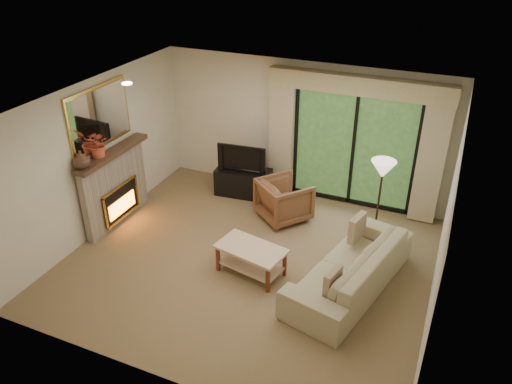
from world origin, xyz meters
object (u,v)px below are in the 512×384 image
at_px(media_console, 243,182).
at_px(coffee_table, 251,260).
at_px(armchair, 284,200).
at_px(sofa, 350,267).

height_order(media_console, coffee_table, media_console).
xyz_separation_m(armchair, coffee_table, (0.10, -1.69, -0.15)).
bearing_deg(media_console, armchair, -32.28).
distance_m(sofa, coffee_table, 1.48).
height_order(armchair, coffee_table, armchair).
bearing_deg(sofa, armchair, -119.18).
distance_m(armchair, coffee_table, 1.70).
relative_size(media_console, sofa, 0.44).
relative_size(media_console, coffee_table, 1.02).
height_order(armchair, sofa, armchair).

